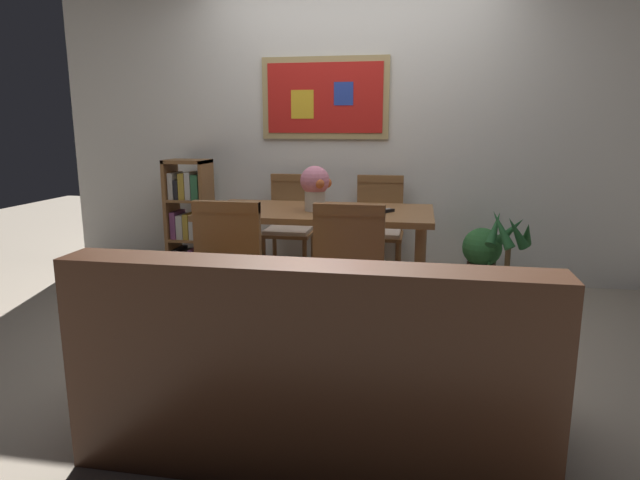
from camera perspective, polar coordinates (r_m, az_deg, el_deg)
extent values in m
plane|color=tan|center=(3.56, 0.35, -9.78)|extent=(12.00, 12.00, 0.00)
cube|color=silver|center=(4.73, 3.51, 11.73)|extent=(5.20, 0.10, 2.60)
cube|color=tan|center=(4.71, 0.50, 14.62)|extent=(1.07, 0.02, 0.67)
cube|color=red|center=(4.69, 0.47, 14.63)|extent=(0.97, 0.01, 0.57)
cube|color=gold|center=(4.72, -1.86, 13.99)|extent=(0.19, 0.00, 0.24)
cube|color=#263FA5|center=(4.66, 2.48, 15.05)|extent=(0.16, 0.00, 0.19)
cube|color=brown|center=(3.78, -0.16, 2.90)|extent=(1.57, 0.82, 0.04)
cylinder|color=brown|center=(3.74, -11.75, -3.25)|extent=(0.07, 0.07, 0.70)
cylinder|color=brown|center=(3.48, 10.33, -4.37)|extent=(0.07, 0.07, 0.70)
cylinder|color=brown|center=(4.34, -8.51, -1.03)|extent=(0.07, 0.07, 0.70)
cylinder|color=brown|center=(4.11, 10.38, -1.83)|extent=(0.07, 0.07, 0.70)
cube|color=brown|center=(4.44, 6.05, 0.46)|extent=(0.40, 0.40, 0.03)
cube|color=beige|center=(4.43, 6.05, 0.81)|extent=(0.36, 0.36, 0.03)
cylinder|color=brown|center=(4.64, 8.24, -1.93)|extent=(0.04, 0.04, 0.42)
cylinder|color=brown|center=(4.67, 4.07, -1.76)|extent=(0.04, 0.04, 0.42)
cylinder|color=brown|center=(4.31, 8.06, -3.00)|extent=(0.04, 0.04, 0.42)
cylinder|color=brown|center=(4.34, 3.56, -2.81)|extent=(0.04, 0.04, 0.42)
cube|color=brown|center=(4.57, 6.29, 3.88)|extent=(0.38, 0.04, 0.46)
cube|color=brown|center=(4.55, 6.35, 6.37)|extent=(0.38, 0.05, 0.06)
cube|color=brown|center=(3.27, -8.46, -3.77)|extent=(0.40, 0.40, 0.03)
cube|color=beige|center=(3.26, -8.48, -3.30)|extent=(0.36, 0.36, 0.03)
cylinder|color=brown|center=(3.25, -12.18, -8.20)|extent=(0.04, 0.04, 0.42)
cylinder|color=brown|center=(3.14, -6.37, -8.73)|extent=(0.04, 0.04, 0.42)
cylinder|color=brown|center=(3.55, -10.08, -6.38)|extent=(0.04, 0.04, 0.42)
cylinder|color=brown|center=(3.44, -4.74, -6.78)|extent=(0.04, 0.04, 0.42)
cube|color=brown|center=(3.05, -9.69, -0.27)|extent=(0.38, 0.04, 0.46)
cube|color=brown|center=(3.01, -9.82, 3.45)|extent=(0.38, 0.05, 0.06)
cube|color=brown|center=(3.14, 3.40, -4.31)|extent=(0.40, 0.40, 0.03)
cube|color=beige|center=(3.13, 3.41, -3.83)|extent=(0.36, 0.36, 0.03)
cylinder|color=brown|center=(3.08, -0.23, -9.06)|extent=(0.04, 0.04, 0.42)
cylinder|color=brown|center=(3.04, 6.17, -9.42)|extent=(0.04, 0.04, 0.42)
cylinder|color=brown|center=(3.39, 0.84, -7.03)|extent=(0.04, 0.04, 0.42)
cylinder|color=brown|center=(3.36, 6.62, -7.33)|extent=(0.04, 0.04, 0.42)
cube|color=brown|center=(2.91, 3.02, -0.70)|extent=(0.38, 0.04, 0.46)
cube|color=brown|center=(2.87, 3.06, 3.19)|extent=(0.38, 0.05, 0.06)
cube|color=brown|center=(4.52, -3.29, 0.72)|extent=(0.40, 0.40, 0.03)
cube|color=beige|center=(4.52, -3.29, 1.07)|extent=(0.36, 0.36, 0.03)
cylinder|color=brown|center=(4.70, -0.75, -1.64)|extent=(0.04, 0.04, 0.42)
cylinder|color=brown|center=(4.77, -4.76, -1.47)|extent=(0.04, 0.04, 0.42)
cylinder|color=brown|center=(4.37, -1.61, -2.67)|extent=(0.04, 0.04, 0.42)
cylinder|color=brown|center=(4.45, -5.90, -2.46)|extent=(0.04, 0.04, 0.42)
cube|color=brown|center=(4.65, -2.80, 4.08)|extent=(0.38, 0.04, 0.46)
cube|color=brown|center=(4.63, -2.83, 6.53)|extent=(0.38, 0.05, 0.06)
cube|color=#472819|center=(2.43, -0.13, -15.38)|extent=(1.80, 0.84, 0.40)
cube|color=#472819|center=(1.97, -1.86, -8.72)|extent=(1.80, 0.20, 0.44)
cube|color=#472819|center=(2.57, -18.30, -6.95)|extent=(0.18, 0.80, 0.22)
cube|color=#472819|center=(2.31, 20.33, -9.27)|extent=(0.18, 0.80, 0.22)
cube|color=#B78C33|center=(2.25, -12.44, -7.98)|extent=(0.32, 0.16, 0.33)
cube|color=#334C72|center=(2.12, -1.03, -8.93)|extent=(0.32, 0.16, 0.33)
cube|color=brown|center=(4.92, -15.20, 2.15)|extent=(0.03, 0.28, 1.03)
cube|color=brown|center=(4.79, -11.64, 2.06)|extent=(0.03, 0.28, 1.03)
cube|color=brown|center=(4.96, -13.17, -3.58)|extent=(0.36, 0.28, 0.03)
cube|color=brown|center=(4.80, -13.73, 7.99)|extent=(0.36, 0.28, 0.03)
cube|color=brown|center=(4.89, -13.35, 0.13)|extent=(0.30, 0.28, 0.02)
cube|color=brown|center=(4.83, -13.54, 4.11)|extent=(0.30, 0.28, 0.02)
cube|color=black|center=(4.97, -14.42, -2.07)|extent=(0.05, 0.22, 0.23)
cube|color=black|center=(4.95, -13.83, -2.24)|extent=(0.04, 0.22, 0.20)
cube|color=#337247|center=(4.94, -13.35, -2.28)|extent=(0.04, 0.22, 0.20)
cube|color=#7F3F72|center=(4.92, -12.89, -2.11)|extent=(0.04, 0.22, 0.23)
cube|color=#B2332D|center=(4.90, -12.30, -2.22)|extent=(0.05, 0.22, 0.22)
cube|color=#7F3F72|center=(4.91, -14.65, 1.62)|extent=(0.05, 0.22, 0.23)
cube|color=beige|center=(4.89, -14.01, 1.44)|extent=(0.06, 0.22, 0.21)
cube|color=gold|center=(4.86, -13.41, 1.49)|extent=(0.05, 0.22, 0.22)
cube|color=beige|center=(4.85, -12.87, 1.37)|extent=(0.04, 0.22, 0.20)
cube|color=beige|center=(4.86, -14.87, 5.55)|extent=(0.04, 0.22, 0.22)
cube|color=black|center=(4.85, -14.34, 5.20)|extent=(0.04, 0.22, 0.16)
cube|color=gold|center=(4.82, -13.82, 5.53)|extent=(0.05, 0.22, 0.22)
cube|color=beige|center=(4.80, -13.20, 5.59)|extent=(0.05, 0.22, 0.23)
cube|color=#337247|center=(4.78, -12.53, 5.47)|extent=(0.06, 0.22, 0.21)
cylinder|color=brown|center=(4.52, 16.41, -3.82)|extent=(0.22, 0.22, 0.25)
cylinder|color=#332319|center=(4.49, 16.50, -2.38)|extent=(0.20, 0.20, 0.02)
sphere|color=#2D6B33|center=(4.46, 16.60, -0.73)|extent=(0.31, 0.31, 0.31)
cylinder|color=#2D6B33|center=(4.39, 17.20, -3.73)|extent=(0.03, 0.03, 0.25)
cylinder|color=#2D6B33|center=(4.58, 17.69, -2.87)|extent=(0.03, 0.03, 0.21)
cylinder|color=#B2ADA3|center=(4.29, 18.78, -5.20)|extent=(0.23, 0.23, 0.20)
cylinder|color=#332319|center=(4.27, 18.86, -4.07)|extent=(0.20, 0.20, 0.02)
cylinder|color=brown|center=(4.23, 18.99, -2.22)|extent=(0.04, 0.04, 0.26)
cone|color=#235B2D|center=(4.19, 20.85, 0.61)|extent=(0.11, 0.26, 0.24)
cone|color=#235B2D|center=(4.28, 19.32, 0.97)|extent=(0.24, 0.13, 0.23)
cone|color=#235B2D|center=(4.21, 17.83, 1.16)|extent=(0.17, 0.25, 0.27)
cone|color=#235B2D|center=(4.10, 18.47, 1.04)|extent=(0.22, 0.21, 0.29)
cone|color=#235B2D|center=(4.11, 19.88, 0.74)|extent=(0.22, 0.16, 0.26)
cylinder|color=beige|center=(3.72, -0.53, 4.13)|extent=(0.14, 0.14, 0.14)
sphere|color=pink|center=(3.71, -0.54, 6.24)|extent=(0.20, 0.20, 0.20)
sphere|color=#D86633|center=(3.78, -0.94, 6.56)|extent=(0.06, 0.06, 0.06)
sphere|color=#D86633|center=(3.63, -0.07, 5.92)|extent=(0.07, 0.07, 0.07)
sphere|color=#D86633|center=(3.72, 0.69, 5.99)|extent=(0.07, 0.07, 0.07)
cube|color=black|center=(3.67, 6.78, 3.02)|extent=(0.13, 0.15, 0.02)
cube|color=gray|center=(3.67, 6.78, 3.20)|extent=(0.09, 0.10, 0.00)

